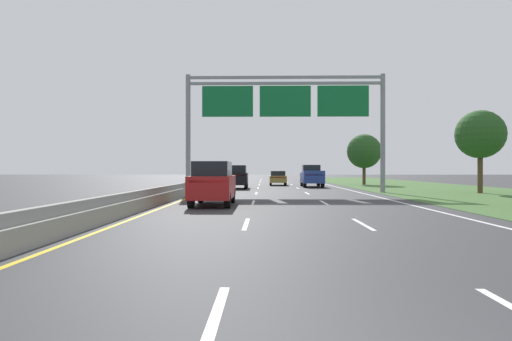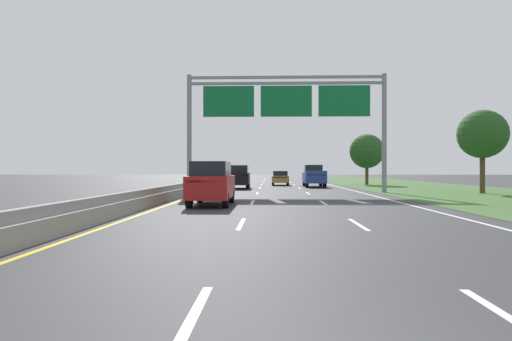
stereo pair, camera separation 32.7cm
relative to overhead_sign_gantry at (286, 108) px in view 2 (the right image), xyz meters
The scene contains 11 objects.
ground_plane 8.41m from the overhead_sign_gantry, 93.14° to the left, with size 220.00×220.00×0.00m, color #333335.
lane_striping 8.12m from the overhead_sign_gantry, 93.43° to the left, with size 11.96×106.00×0.01m.
grass_verge_right 16.03m from the overhead_sign_gantry, 21.82° to the left, with size 14.00×110.00×0.02m, color #3D602D.
median_barrier_concrete 10.67m from the overhead_sign_gantry, 141.62° to the left, with size 0.60×110.00×0.85m.
overhead_sign_gantry is the anchor object (origin of this frame).
pickup_truck_blue 12.47m from the overhead_sign_gantry, 73.62° to the left, with size 2.07×5.43×2.20m.
car_red_left_lane_suv 13.62m from the overhead_sign_gantry, 108.80° to the right, with size 1.93×4.71×2.11m.
car_gold_centre_lane_sedan 16.21m from the overhead_sign_gantry, 90.22° to the left, with size 1.91×4.44×1.57m.
car_black_left_lane_suv 9.46m from the overhead_sign_gantry, 120.94° to the left, with size 1.98×4.73×2.11m.
roadside_tree_mid 14.31m from the overhead_sign_gantry, ahead, with size 3.49×3.49×6.04m.
roadside_tree_far 19.40m from the overhead_sign_gantry, 59.66° to the left, with size 3.86×3.86×5.73m.
Camera 2 is at (-0.95, -3.37, 1.73)m, focal length 30.66 mm.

